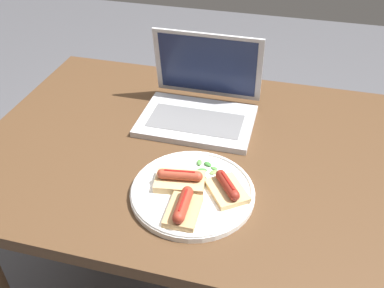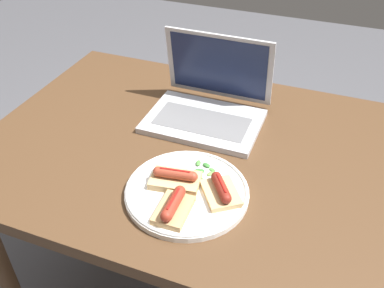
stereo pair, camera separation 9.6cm
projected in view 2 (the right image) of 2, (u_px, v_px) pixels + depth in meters
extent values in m
cube|color=#4C331E|center=(200.00, 152.00, 1.19)|extent=(1.21, 0.85, 0.04)
cylinder|color=#4C331E|center=(369.00, 210.00, 1.51)|extent=(0.05, 0.05, 0.69)
cylinder|color=#4C331E|center=(112.00, 146.00, 1.80)|extent=(0.05, 0.05, 0.69)
cylinder|color=#4C331E|center=(3.00, 270.00, 1.31)|extent=(0.05, 0.05, 0.69)
cube|color=#B7B7BC|center=(203.00, 121.00, 1.26)|extent=(0.33, 0.23, 0.02)
cube|color=slate|center=(202.00, 121.00, 1.24)|extent=(0.27, 0.13, 0.00)
cube|color=#B7B7BC|center=(219.00, 66.00, 1.29)|extent=(0.33, 0.04, 0.22)
cube|color=#192347|center=(218.00, 67.00, 1.28)|extent=(0.30, 0.03, 0.19)
cylinder|color=white|center=(187.00, 192.00, 1.02)|extent=(0.30, 0.30, 0.01)
torus|color=white|center=(187.00, 190.00, 1.02)|extent=(0.29, 0.29, 0.01)
cube|color=tan|center=(175.00, 181.00, 1.03)|extent=(0.13, 0.09, 0.02)
cylinder|color=#9E3D28|center=(175.00, 174.00, 1.02)|extent=(0.09, 0.04, 0.02)
sphere|color=#9E3D28|center=(158.00, 171.00, 1.03)|extent=(0.02, 0.02, 0.02)
sphere|color=#9E3D28|center=(193.00, 177.00, 1.01)|extent=(0.02, 0.02, 0.02)
cylinder|color=red|center=(175.00, 170.00, 1.01)|extent=(0.07, 0.02, 0.00)
cube|color=tan|center=(174.00, 210.00, 0.96)|extent=(0.07, 0.10, 0.01)
cylinder|color=maroon|center=(173.00, 203.00, 0.94)|extent=(0.03, 0.08, 0.03)
sphere|color=maroon|center=(180.00, 191.00, 0.97)|extent=(0.03, 0.03, 0.03)
sphere|color=maroon|center=(166.00, 216.00, 0.91)|extent=(0.03, 0.03, 0.03)
cylinder|color=red|center=(173.00, 199.00, 0.94)|extent=(0.01, 0.07, 0.00)
cube|color=tan|center=(221.00, 193.00, 1.00)|extent=(0.12, 0.13, 0.01)
cylinder|color=maroon|center=(221.00, 187.00, 0.99)|extent=(0.06, 0.08, 0.02)
sphere|color=maroon|center=(216.00, 177.00, 1.02)|extent=(0.02, 0.02, 0.02)
sphere|color=maroon|center=(226.00, 199.00, 0.96)|extent=(0.02, 0.02, 0.02)
cylinder|color=red|center=(221.00, 183.00, 0.98)|extent=(0.04, 0.06, 0.01)
ellipsoid|color=#387A33|center=(194.00, 175.00, 1.06)|extent=(0.02, 0.02, 0.01)
ellipsoid|color=#4C8E3D|center=(212.00, 170.00, 1.07)|extent=(0.02, 0.02, 0.00)
ellipsoid|color=#2D662D|center=(200.00, 178.00, 1.05)|extent=(0.02, 0.01, 0.00)
ellipsoid|color=#387A33|center=(207.00, 165.00, 1.09)|extent=(0.03, 0.02, 0.01)
ellipsoid|color=#387A33|center=(199.00, 171.00, 1.07)|extent=(0.03, 0.03, 0.01)
ellipsoid|color=#4C8E3D|center=(189.00, 173.00, 1.06)|extent=(0.03, 0.03, 0.01)
ellipsoid|color=#2D662D|center=(193.00, 175.00, 1.06)|extent=(0.03, 0.03, 0.01)
ellipsoid|color=#709E4C|center=(211.00, 174.00, 1.06)|extent=(0.02, 0.03, 0.00)
ellipsoid|color=#709E4C|center=(196.00, 176.00, 1.05)|extent=(0.04, 0.03, 0.01)
ellipsoid|color=#4C8E3D|center=(198.00, 163.00, 1.09)|extent=(0.02, 0.02, 0.01)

